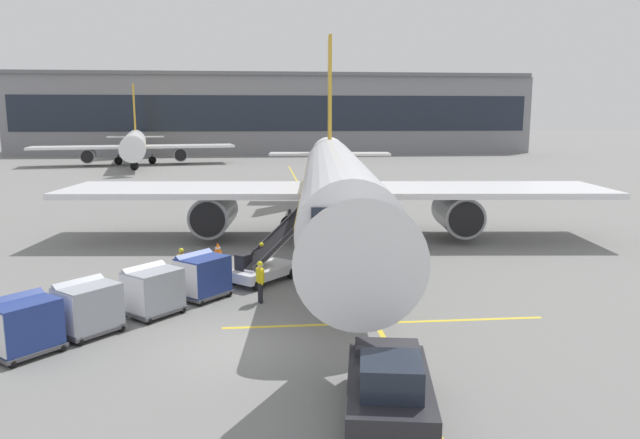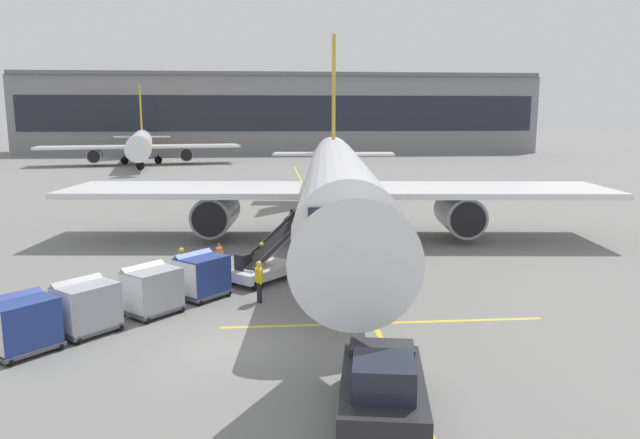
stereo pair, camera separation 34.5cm
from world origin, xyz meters
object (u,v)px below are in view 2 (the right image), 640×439
Objects in this scene: parked_airplane at (338,182)px; pushback_tug at (383,387)px; belt_loader at (267,262)px; distant_airplane at (141,144)px; baggage_cart_fourth at (22,323)px; safety_cone_engine_keepout at (219,249)px; ground_crew_by_carts at (182,264)px; ground_crew_marshaller at (262,258)px; baggage_cart_lead at (201,275)px; ground_crew_by_loader at (259,279)px; baggage_cart_third at (86,306)px; baggage_cart_second at (151,289)px.

parked_airplane is 22.86m from pushback_tug.
belt_loader is 0.12× the size of distant_airplane.
baggage_cart_fourth is 3.38× the size of safety_cone_engine_keepout.
safety_cone_engine_keepout is at bearing 78.57° from ground_crew_by_carts.
pushback_tug reaches higher than ground_crew_marshaller.
baggage_cart_lead and baggage_cart_fourth have the same top height.
ground_crew_by_loader and ground_crew_marshaller have the same top height.
baggage_cart_third is 0.06× the size of distant_airplane.
distant_airplane is (-12.17, 77.14, 2.26)m from baggage_cart_fourth.
ground_crew_by_loader is at bearing 26.55° from baggage_cart_third.
baggage_cart_second is 75.28m from distant_airplane.
distant_airplane reaches higher than ground_crew_by_carts.
safety_cone_engine_keepout is at bearing 116.62° from belt_loader.
baggage_cart_lead is (-2.71, -2.47, 0.11)m from belt_loader.
baggage_cart_lead is at bearing -60.77° from ground_crew_by_carts.
belt_loader is 72.04m from distant_airplane.
baggage_cart_fourth is 8.43m from ground_crew_by_carts.
baggage_cart_third is at bearing -107.62° from safety_cone_engine_keepout.
belt_loader is 3.34m from ground_crew_by_loader.
belt_loader is 6.24m from baggage_cart_second.
ground_crew_by_carts is at bearing 81.14° from baggage_cart_second.
baggage_cart_lead reaches higher than ground_crew_by_carts.
pushback_tug is 10.28m from ground_crew_by_loader.
baggage_cart_third reaches higher than ground_crew_by_carts.
baggage_cart_fourth is 78.13m from distant_airplane.
baggage_cart_lead is 1.00× the size of baggage_cart_fourth.
baggage_cart_second is at bearing -122.08° from parked_airplane.
baggage_cart_second is at bearing 130.39° from pushback_tug.
pushback_tug is at bearing -36.19° from baggage_cart_third.
baggage_cart_second is 3.94m from ground_crew_by_carts.
pushback_tug is (9.24, -6.76, -0.17)m from baggage_cart_third.
ground_crew_marshaller is 0.04× the size of distant_airplane.
baggage_cart_fourth is 0.55× the size of pushback_tug.
ground_crew_marshaller is (2.48, 2.81, -0.00)m from baggage_cart_lead.
baggage_cart_third is 3.38× the size of safety_cone_engine_keepout.
ground_crew_by_carts is 2.30× the size of safety_cone_engine_keepout.
baggage_cart_third is 2.24m from baggage_cart_fourth.
baggage_cart_lead is at bearing 118.11° from pushback_tug.
belt_loader reaches higher than ground_crew_by_loader.
baggage_cart_lead is at bearing -76.45° from distant_airplane.
belt_loader is 3.82m from ground_crew_by_carts.
baggage_cart_lead is 2.59m from baggage_cart_second.
distant_airplane reaches higher than belt_loader.
parked_airplane is 10.87m from belt_loader.
ground_crew_marshaller is at bearing -74.00° from distant_airplane.
ground_crew_by_loader is 1.00× the size of ground_crew_marshaller.
parked_airplane reaches higher than baggage_cart_second.
parked_airplane reaches higher than distant_airplane.
baggage_cart_lead is 1.47× the size of ground_crew_by_loader.
ground_crew_by_loader is (-0.29, -3.32, 0.11)m from belt_loader.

